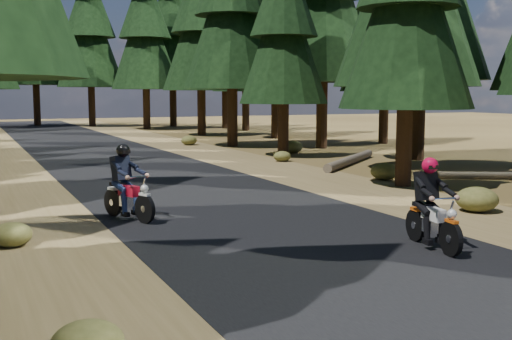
{
  "coord_description": "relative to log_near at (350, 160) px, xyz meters",
  "views": [
    {
      "loc": [
        -5.48,
        -10.62,
        2.7
      ],
      "look_at": [
        0.0,
        1.5,
        1.1
      ],
      "focal_mm": 45.0,
      "sensor_mm": 36.0,
      "label": 1
    }
  ],
  "objects": [
    {
      "name": "rider_lead",
      "position": [
        -6.01,
        -11.99,
        0.37
      ],
      "size": [
        0.8,
        1.83,
        1.58
      ],
      "rotation": [
        0.0,
        0.0,
        2.99
      ],
      "color": "white",
      "rests_on": "road"
    },
    {
      "name": "log_near",
      "position": [
        0.0,
        0.0,
        0.0
      ],
      "size": [
        4.66,
        4.31,
        0.32
      ],
      "primitive_type": "cylinder",
      "rotation": [
        0.0,
        1.57,
        0.74
      ],
      "color": "#4C4233",
      "rests_on": "ground"
    },
    {
      "name": "shoulder_l",
      "position": [
        -12.43,
        -5.06,
        -0.16
      ],
      "size": [
        3.2,
        100.0,
        0.01
      ],
      "primitive_type": "cube",
      "color": "brown",
      "rests_on": "ground"
    },
    {
      "name": "shoulder_r",
      "position": [
        -3.23,
        -5.06,
        -0.16
      ],
      "size": [
        3.2,
        100.0,
        0.01
      ],
      "primitive_type": "cube",
      "color": "brown",
      "rests_on": "ground"
    },
    {
      "name": "understory_shrubs",
      "position": [
        -6.39,
        -2.98,
        0.1
      ],
      "size": [
        16.38,
        32.52,
        0.58
      ],
      "color": "#474C1E",
      "rests_on": "ground"
    },
    {
      "name": "ground",
      "position": [
        -7.83,
        -10.06,
        -0.16
      ],
      "size": [
        120.0,
        120.0,
        0.0
      ],
      "primitive_type": "plane",
      "color": "#48381A",
      "rests_on": "ground"
    },
    {
      "name": "road",
      "position": [
        -7.83,
        -5.06,
        -0.15
      ],
      "size": [
        6.0,
        100.0,
        0.01
      ],
      "primitive_type": "cube",
      "color": "black",
      "rests_on": "ground"
    },
    {
      "name": "rider_follow",
      "position": [
        -10.23,
        -7.26,
        0.38
      ],
      "size": [
        1.16,
        1.89,
        1.62
      ],
      "rotation": [
        0.0,
        0.0,
        3.51
      ],
      "color": "#AA0B1F",
      "rests_on": "road"
    },
    {
      "name": "log_far",
      "position": [
        1.95,
        -5.67,
        -0.04
      ],
      "size": [
        3.54,
        2.05,
        0.24
      ],
      "primitive_type": "cylinder",
      "rotation": [
        0.0,
        1.57,
        -0.49
      ],
      "color": "#4C4233",
      "rests_on": "ground"
    }
  ]
}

